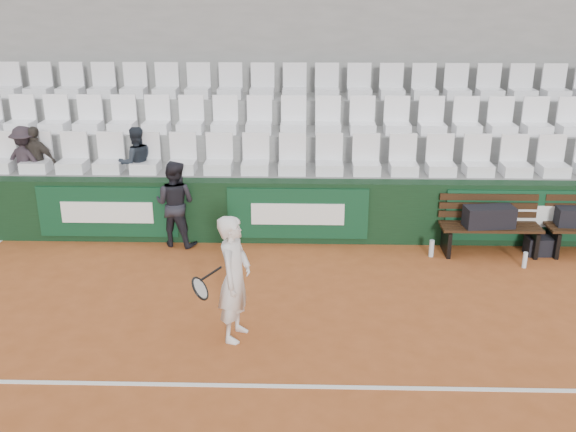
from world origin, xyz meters
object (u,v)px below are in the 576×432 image
at_px(tennis_player, 234,278).
at_px(sports_bag_ground, 541,246).
at_px(water_bottle_near, 432,248).
at_px(ball_kid, 175,204).
at_px(water_bottle_far, 525,260).
at_px(sports_bag_left, 489,217).
at_px(spectator_b, 34,135).
at_px(spectator_c, 134,136).
at_px(bench_left, 489,239).
at_px(spectator_a, 23,135).

bearing_deg(tennis_player, sports_bag_ground, 30.05).
xyz_separation_m(water_bottle_near, ball_kid, (-3.95, 0.38, 0.55)).
bearing_deg(sports_bag_ground, tennis_player, -149.95).
bearing_deg(sports_bag_ground, water_bottle_far, -128.70).
relative_size(sports_bag_left, spectator_b, 0.62).
relative_size(tennis_player, ball_kid, 1.10).
height_order(sports_bag_ground, ball_kid, ball_kid).
bearing_deg(tennis_player, ball_kid, 113.65).
relative_size(water_bottle_near, spectator_c, 0.22).
bearing_deg(water_bottle_far, water_bottle_near, 164.13).
height_order(water_bottle_near, tennis_player, tennis_player).
height_order(bench_left, spectator_a, spectator_a).
xyz_separation_m(sports_bag_ground, water_bottle_near, (-1.69, -0.14, -0.01)).
height_order(water_bottle_far, spectator_b, spectator_b).
bearing_deg(ball_kid, water_bottle_far, -173.26).
bearing_deg(spectator_b, water_bottle_far, -178.19).
height_order(sports_bag_ground, spectator_b, spectator_b).
height_order(sports_bag_left, tennis_player, tennis_player).
height_order(sports_bag_ground, spectator_c, spectator_c).
distance_m(sports_bag_ground, water_bottle_far, 0.64).
bearing_deg(water_bottle_near, spectator_c, 166.87).
distance_m(water_bottle_near, ball_kid, 4.01).
xyz_separation_m(tennis_player, ball_kid, (-1.22, 2.79, -0.07)).
height_order(bench_left, water_bottle_far, bench_left).
bearing_deg(ball_kid, spectator_b, -1.93).
bearing_deg(water_bottle_far, sports_bag_ground, 51.30).
relative_size(bench_left, spectator_a, 1.26).
relative_size(water_bottle_near, water_bottle_far, 1.10).
bearing_deg(bench_left, water_bottle_near, -170.23).
bearing_deg(bench_left, spectator_b, 172.59).
height_order(tennis_player, spectator_c, spectator_c).
distance_m(water_bottle_near, spectator_c, 5.04).
relative_size(bench_left, spectator_c, 1.26).
height_order(water_bottle_near, ball_kid, ball_kid).
xyz_separation_m(ball_kid, spectator_c, (-0.75, 0.72, 0.91)).
distance_m(spectator_b, spectator_c, 1.64).
xyz_separation_m(bench_left, spectator_a, (-7.42, 0.94, 1.37)).
relative_size(water_bottle_near, ball_kid, 0.19).
bearing_deg(water_bottle_far, spectator_c, 166.27).
relative_size(water_bottle_near, spectator_b, 0.22).
bearing_deg(spectator_c, spectator_b, -24.44).
relative_size(water_bottle_far, spectator_c, 0.20).
distance_m(sports_bag_left, spectator_a, 7.50).
bearing_deg(bench_left, sports_bag_left, -145.94).
bearing_deg(spectator_b, bench_left, -174.75).
bearing_deg(spectator_a, water_bottle_far, -173.26).
xyz_separation_m(bench_left, spectator_b, (-7.24, 0.94, 1.37)).
height_order(sports_bag_ground, water_bottle_near, sports_bag_ground).
relative_size(sports_bag_ground, water_bottle_near, 1.73).
bearing_deg(ball_kid, sports_bag_ground, -167.64).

